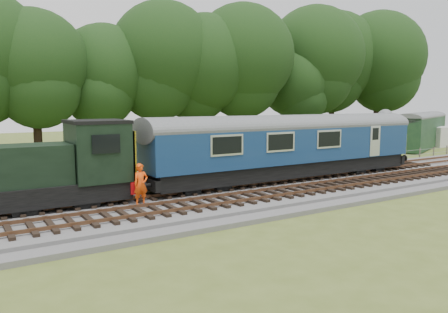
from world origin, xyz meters
TOP-DOWN VIEW (x-y plane):
  - ground at (0.00, 0.00)m, footprint 120.00×120.00m
  - ballast at (0.00, 0.00)m, footprint 70.00×7.00m
  - track_north at (0.00, 1.40)m, footprint 67.20×2.40m
  - track_south at (0.00, -1.60)m, footprint 67.20×2.40m
  - fence at (0.00, 4.50)m, footprint 64.00×0.12m
  - tree_line at (0.00, 22.00)m, footprint 70.00×8.00m
  - dmu_railcar at (4.75, 1.40)m, footprint 18.05×2.86m
  - shunter_loco at (-9.17, 1.40)m, footprint 8.91×2.60m
  - worker at (-5.06, -0.19)m, footprint 0.72×0.52m
  - parked_coach at (31.19, 10.54)m, footprint 14.47×8.22m
  - shed at (19.29, 13.94)m, footprint 4.52×4.52m
  - caravan at (35.00, 10.16)m, footprint 4.64×2.59m

SIDE VIEW (x-z plane):
  - ground at x=0.00m, z-range 0.00..0.00m
  - fence at x=0.00m, z-range -0.50..0.50m
  - tree_line at x=0.00m, z-range -9.00..9.00m
  - ballast at x=0.00m, z-range 0.00..0.35m
  - track_north at x=0.00m, z-range 0.31..0.52m
  - track_south at x=0.00m, z-range 0.31..0.52m
  - caravan at x=35.00m, z-range 0.00..2.18m
  - worker at x=-5.06m, z-range 0.35..2.20m
  - shed at x=19.29m, z-range 0.02..2.81m
  - shunter_loco at x=-9.17m, z-range 0.29..3.66m
  - parked_coach at x=31.19m, z-range 0.23..3.98m
  - dmu_railcar at x=4.75m, z-range 0.67..4.54m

